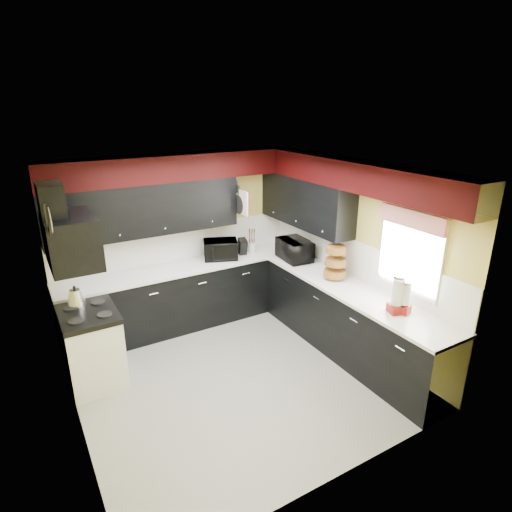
{
  "coord_description": "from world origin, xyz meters",
  "views": [
    {
      "loc": [
        -2.04,
        -3.95,
        3.18
      ],
      "look_at": [
        0.64,
        0.63,
        1.24
      ],
      "focal_mm": 30.0,
      "sensor_mm": 36.0,
      "label": 1
    }
  ],
  "objects": [
    {
      "name": "cab_back",
      "position": [
        0.0,
        1.5,
        0.45
      ],
      "size": [
        3.6,
        0.6,
        0.9
      ],
      "primitive_type": "cube",
      "color": "black",
      "rests_on": "ground"
    },
    {
      "name": "hood_duct",
      "position": [
        -1.68,
        0.75,
        2.2
      ],
      "size": [
        0.24,
        0.4,
        0.4
      ],
      "primitive_type": "cube",
      "color": "black",
      "rests_on": "wall_left"
    },
    {
      "name": "valance",
      "position": [
        1.73,
        -0.9,
        1.95
      ],
      "size": [
        0.04,
        0.88,
        0.2
      ],
      "primitive_type": "cube",
      "color": "red",
      "rests_on": "wall_right"
    },
    {
      "name": "dispenser_b",
      "position": [
        1.54,
        -1.11,
        1.11
      ],
      "size": [
        0.16,
        0.16,
        0.35
      ],
      "primitive_type": null,
      "rotation": [
        0.0,
        0.0,
        0.32
      ],
      "color": "#56160A",
      "rests_on": "counter_right"
    },
    {
      "name": "kettle",
      "position": [
        -1.57,
        1.01,
        1.02
      ],
      "size": [
        0.23,
        0.23,
        0.19
      ],
      "primitive_type": null,
      "rotation": [
        0.0,
        0.0,
        -0.08
      ],
      "color": "silver",
      "rests_on": "cooktop"
    },
    {
      "name": "pan_top",
      "position": [
        0.82,
        1.55,
        2.0
      ],
      "size": [
        0.03,
        0.22,
        0.4
      ],
      "primitive_type": null,
      "color": "black",
      "rests_on": "upper_back"
    },
    {
      "name": "splash_right",
      "position": [
        1.79,
        0.0,
        1.19
      ],
      "size": [
        0.02,
        3.6,
        0.5
      ],
      "primitive_type": "cube",
      "color": "white",
      "rests_on": "counter_right"
    },
    {
      "name": "cooktop",
      "position": [
        -1.5,
        0.75,
        0.89
      ],
      "size": [
        0.62,
        0.77,
        0.06
      ],
      "primitive_type": "cube",
      "color": "black",
      "rests_on": "stove"
    },
    {
      "name": "pan_mid",
      "position": [
        0.82,
        1.42,
        1.75
      ],
      "size": [
        0.03,
        0.28,
        0.46
      ],
      "primitive_type": null,
      "color": "black",
      "rests_on": "upper_back"
    },
    {
      "name": "clock",
      "position": [
        -1.77,
        0.25,
        2.15
      ],
      "size": [
        0.03,
        0.3,
        0.3
      ],
      "primitive_type": null,
      "color": "black",
      "rests_on": "wall_left"
    },
    {
      "name": "deco_plate",
      "position": [
        1.77,
        -0.35,
        2.25
      ],
      "size": [
        0.03,
        0.24,
        0.24
      ],
      "primitive_type": null,
      "color": "white",
      "rests_on": "wall_right"
    },
    {
      "name": "counter_back",
      "position": [
        0.0,
        1.5,
        0.92
      ],
      "size": [
        3.62,
        0.64,
        0.04
      ],
      "primitive_type": "cube",
      "color": "white",
      "rests_on": "cab_back"
    },
    {
      "name": "splash_back",
      "position": [
        0.0,
        1.79,
        1.19
      ],
      "size": [
        3.6,
        0.02,
        0.5
      ],
      "primitive_type": "cube",
      "color": "white",
      "rests_on": "counter_back"
    },
    {
      "name": "dispenser_a",
      "position": [
        1.47,
        -1.05,
        1.16
      ],
      "size": [
        0.2,
        0.2,
        0.43
      ],
      "primitive_type": null,
      "rotation": [
        0.0,
        0.0,
        -0.32
      ],
      "color": "#5D090A",
      "rests_on": "counter_right"
    },
    {
      "name": "toaster_oven",
      "position": [
        0.55,
        1.5,
        1.08
      ],
      "size": [
        0.6,
        0.56,
        0.28
      ],
      "primitive_type": "imported",
      "rotation": [
        0.0,
        0.0,
        -0.38
      ],
      "color": "black",
      "rests_on": "counter_back"
    },
    {
      "name": "utensil_crock",
      "position": [
        1.1,
        1.53,
        1.01
      ],
      "size": [
        0.18,
        0.18,
        0.14
      ],
      "primitive_type": "cylinder",
      "rotation": [
        0.0,
        0.0,
        -0.4
      ],
      "color": "silver",
      "rests_on": "counter_back"
    },
    {
      "name": "baskets",
      "position": [
        1.52,
        0.05,
        1.18
      ],
      "size": [
        0.27,
        0.27,
        0.5
      ],
      "primitive_type": null,
      "color": "brown",
      "rests_on": "upper_right"
    },
    {
      "name": "cab_right",
      "position": [
        1.5,
        -0.3,
        0.45
      ],
      "size": [
        0.6,
        3.0,
        0.9
      ],
      "primitive_type": "cube",
      "color": "black",
      "rests_on": "ground"
    },
    {
      "name": "pan_low",
      "position": [
        0.82,
        1.68,
        1.72
      ],
      "size": [
        0.03,
        0.24,
        0.42
      ],
      "primitive_type": null,
      "color": "black",
      "rests_on": "upper_back"
    },
    {
      "name": "hood",
      "position": [
        -1.55,
        0.75,
        1.78
      ],
      "size": [
        0.5,
        0.78,
        0.55
      ],
      "primitive_type": "cube",
      "color": "black",
      "rests_on": "wall_left"
    },
    {
      "name": "soffit_back",
      "position": [
        0.0,
        1.62,
        2.33
      ],
      "size": [
        3.6,
        0.36,
        0.35
      ],
      "primitive_type": "cube",
      "color": "black",
      "rests_on": "wall_back"
    },
    {
      "name": "knife_block",
      "position": [
        0.91,
        1.5,
        1.07
      ],
      "size": [
        0.14,
        0.18,
        0.25
      ],
      "primitive_type": "cube",
      "rotation": [
        0.0,
        0.0,
        -0.2
      ],
      "color": "black",
      "rests_on": "counter_back"
    },
    {
      "name": "wall_back",
      "position": [
        0.0,
        1.8,
        1.25
      ],
      "size": [
        3.6,
        0.06,
        2.5
      ],
      "primitive_type": "cube",
      "color": "#E0C666",
      "rests_on": "ground"
    },
    {
      "name": "upper_right",
      "position": [
        1.62,
        0.9,
        1.8
      ],
      "size": [
        0.35,
        1.8,
        0.7
      ],
      "primitive_type": "cube",
      "color": "black",
      "rests_on": "wall_right"
    },
    {
      "name": "soffit_right",
      "position": [
        1.62,
        -0.18,
        2.33
      ],
      "size": [
        0.36,
        3.24,
        0.35
      ],
      "primitive_type": "cube",
      "color": "black",
      "rests_on": "wall_right"
    },
    {
      "name": "wall_left",
      "position": [
        -1.8,
        0.0,
        1.25
      ],
      "size": [
        0.06,
        3.6,
        2.5
      ],
      "primitive_type": "cube",
      "color": "#E0C666",
      "rests_on": "ground"
    },
    {
      "name": "wall_right",
      "position": [
        1.8,
        0.0,
        1.25
      ],
      "size": [
        0.06,
        3.6,
        2.5
      ],
      "primitive_type": "cube",
      "color": "#E0C666",
      "rests_on": "ground"
    },
    {
      "name": "microwave",
      "position": [
        1.48,
        0.91,
        1.09
      ],
      "size": [
        0.42,
        0.58,
        0.31
      ],
      "primitive_type": "imported",
      "rotation": [
        0.0,
        0.0,
        1.49
      ],
      "color": "black",
      "rests_on": "counter_right"
    },
    {
      "name": "window",
      "position": [
        1.79,
        -0.9,
        1.55
      ],
      "size": [
        0.03,
        0.86,
        0.96
      ],
      "primitive_type": null,
      "color": "white",
      "rests_on": "wall_right"
    },
    {
      "name": "ceiling",
      "position": [
        0.0,
        0.0,
        2.5
      ],
      "size": [
        3.6,
        3.6,
        0.06
      ],
      "primitive_type": "cube",
      "color": "white",
      "rests_on": "wall_back"
    },
    {
      "name": "ground",
      "position": [
        0.0,
        0.0,
        0.0
      ],
      "size": [
        3.6,
        3.6,
        0.0
      ],
      "primitive_type": "plane",
      "color": "gray",
      "rests_on": "ground"
    },
    {
      "name": "cut_board",
      "position": [
        0.83,
        1.3,
        1.8
      ],
      "size": [
        0.03,
        0.26,
        0.35
      ],
      "primitive_type": "cube",
      "color": "white",
      "rests_on": "upper_back"
    },
    {
      "name": "counter_right",
      "position": [
        1.5,
        -0.3,
        0.92
      ],
      "size": [
        0.64,
        3.02,
        0.04
      ],
      "primitive_type": "cube",
      "color": "white",
      "rests_on": "cab_right"
    },
    {
      "name": "stove",
      "position": [
        -1.5,
        0.75,
        0.43
      ],
      "size": [
        0.6,
        0.75,
        0.86
      ],
      "primitive_type": "cube",
      "color": "white",
      "rests_on": "ground"
    },
    {
      "name": "upper_back",
      "position": [
        -0.5,
        1.62,
        1.8
      ],
      "size": [
        2.6,
        0.35,
        0.7
      ],
      "primitive_type": "cube",
      "color": "black",
      "rests_on": "wall_back"
    }
  ]
}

